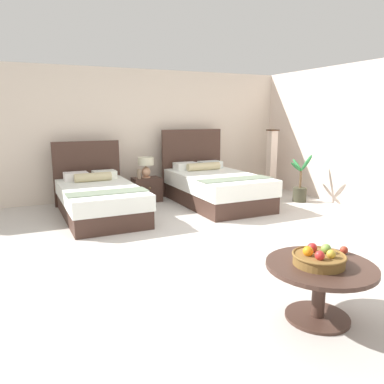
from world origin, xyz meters
The scene contains 13 objects.
ground_plane centered at (0.00, 0.00, -0.01)m, with size 10.03×10.06×0.02m, color beige.
wall_back centered at (0.00, 3.23, 1.26)m, with size 10.03×0.12×2.52m, color beige.
wall_side_right centered at (3.22, 0.40, 1.26)m, with size 0.12×5.66×2.52m, color beige.
bed_near_window centered at (-1.07, 1.92, 0.29)m, with size 1.22×2.11×1.17m.
bed_near_corner centered at (1.07, 1.92, 0.33)m, with size 1.33×2.20×1.35m.
nightstand centered at (-0.02, 2.65, 0.23)m, with size 0.52×0.41×0.46m.
table_lamp centered at (-0.02, 2.67, 0.71)m, with size 0.30×0.30×0.39m.
vase centered at (-0.18, 2.61, 0.55)m, with size 0.08×0.08×0.18m.
coffee_table centered at (-0.08, -2.05, 0.35)m, with size 0.87×0.87×0.47m.
fruit_bowl centered at (-0.11, -2.05, 0.53)m, with size 0.42×0.42×0.16m.
loose_apple centered at (0.26, -1.95, 0.51)m, with size 0.07×0.07×0.07m.
floor_lamp_corner centered at (2.73, 2.46, 0.67)m, with size 0.20×0.20×1.33m.
potted_palm centered at (2.64, 1.40, 0.27)m, with size 0.54×0.59×0.93m.
Camera 1 is at (-2.19, -4.18, 1.63)m, focal length 35.25 mm.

